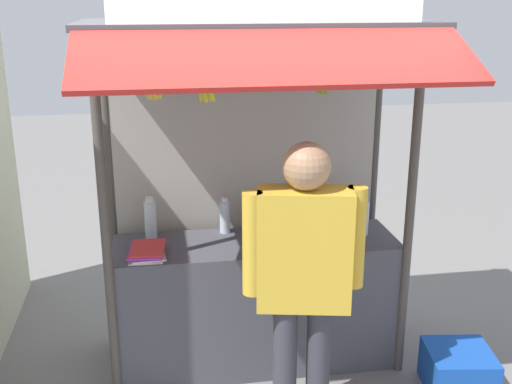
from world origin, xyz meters
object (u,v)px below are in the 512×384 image
banana_bunch_leftmost (323,82)px  banana_bunch_inner_left (278,75)px  water_bottle_front_right (150,219)px  magazine_stack_far_right (342,241)px  banana_bunch_rightmost (154,87)px  water_bottle_left (225,216)px  water_bottle_front_left (278,213)px  magazine_stack_back_left (147,251)px  vendor_person (304,269)px  water_bottle_mid_left (316,210)px  plastic_crate (458,371)px  banana_bunch_inner_right (207,87)px  water_bottle_rear_center (363,218)px  water_bottle_back_right (291,215)px

banana_bunch_leftmost → banana_bunch_inner_left: bearing=179.8°
water_bottle_front_right → magazine_stack_far_right: bearing=-15.0°
banana_bunch_rightmost → banana_bunch_leftmost: bearing=0.1°
water_bottle_front_right → water_bottle_left: (0.51, 0.02, -0.02)m
water_bottle_front_left → banana_bunch_rightmost: banana_bunch_rightmost is taller
magazine_stack_back_left → water_bottle_front_left: bearing=15.4°
banana_bunch_rightmost → vendor_person: (0.76, -0.45, -0.94)m
water_bottle_mid_left → banana_bunch_inner_left: 1.23m
water_bottle_mid_left → magazine_stack_back_left: water_bottle_mid_left is taller
water_bottle_mid_left → plastic_crate: water_bottle_mid_left is taller
water_bottle_front_left → water_bottle_left: bearing=168.7°
water_bottle_front_right → water_bottle_left: 0.51m
water_bottle_mid_left → plastic_crate: (0.79, -0.76, -0.90)m
water_bottle_left → magazine_stack_back_left: (-0.54, -0.32, -0.09)m
banana_bunch_inner_right → water_bottle_front_left: bearing=45.1°
water_bottle_front_left → magazine_stack_back_left: (-0.90, -0.25, -0.12)m
water_bottle_front_left → water_bottle_rear_center: (0.57, -0.12, -0.02)m
magazine_stack_far_right → vendor_person: (-0.43, -0.69, 0.14)m
water_bottle_back_right → water_bottle_front_left: bearing=-150.9°
banana_bunch_inner_left → magazine_stack_back_left: bearing=161.2°
water_bottle_front_left → banana_bunch_rightmost: size_ratio=1.12×
water_bottle_rear_center → water_bottle_back_right: (-0.47, 0.17, -0.02)m
water_bottle_front_left → water_bottle_mid_left: 0.28m
magazine_stack_back_left → banana_bunch_inner_left: 1.40m
vendor_person → water_bottle_back_right: bearing=93.0°
water_bottle_rear_center → banana_bunch_inner_right: size_ratio=0.88×
water_bottle_back_right → magazine_stack_back_left: bearing=-163.1°
water_bottle_left → vendor_person: 1.09m
water_bottle_left → magazine_stack_far_right: bearing=-25.3°
water_bottle_rear_center → banana_bunch_inner_left: (-0.69, -0.40, 1.04)m
vendor_person → banana_bunch_rightmost: bearing=160.8°
water_bottle_back_right → banana_bunch_rightmost: bearing=-147.7°
magazine_stack_far_right → magazine_stack_back_left: bearing=178.7°
banana_bunch_leftmost → banana_bunch_inner_right: (-0.66, -0.00, -0.01)m
water_bottle_rear_center → water_bottle_left: bearing=168.6°
banana_bunch_inner_left → vendor_person: bearing=-82.0°
plastic_crate → water_bottle_rear_center: bearing=129.6°
banana_bunch_leftmost → magazine_stack_back_left: bearing=165.6°
water_bottle_mid_left → banana_bunch_leftmost: 1.14m
water_bottle_front_right → water_bottle_rear_center: size_ratio=1.11×
water_bottle_front_right → magazine_stack_back_left: (-0.03, -0.31, -0.11)m
water_bottle_mid_left → plastic_crate: bearing=-44.0°
water_bottle_front_right → water_bottle_mid_left: size_ratio=0.99×
water_bottle_front_right → vendor_person: vendor_person is taller
water_bottle_left → banana_bunch_inner_left: bearing=-67.1°
water_bottle_front_right → magazine_stack_back_left: water_bottle_front_right is taller
water_bottle_left → water_bottle_front_left: bearing=-11.3°
water_bottle_front_right → banana_bunch_rightmost: size_ratio=1.05×
magazine_stack_far_right → water_bottle_mid_left: bearing=106.5°
water_bottle_front_left → water_bottle_rear_center: bearing=-11.5°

